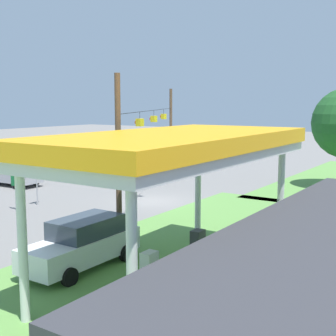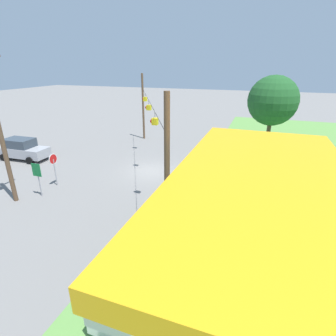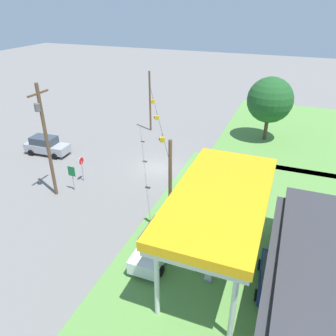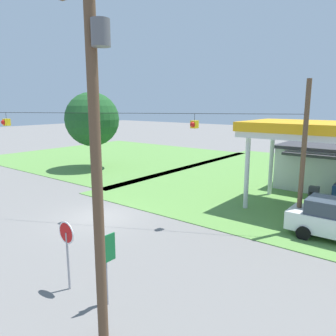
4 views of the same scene
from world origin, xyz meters
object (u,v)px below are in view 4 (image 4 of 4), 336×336
(route_sign, at_px, (106,256))
(utility_pole_main, at_px, (96,143))
(fuel_pump_near, at_px, (313,200))
(stop_sign_roadside, at_px, (67,241))
(tree_west_verge, at_px, (92,119))

(route_sign, xyz_separation_m, utility_pole_main, (1.12, -1.12, 3.77))
(fuel_pump_near, distance_m, route_sign, 14.29)
(stop_sign_roadside, height_order, route_sign, stop_sign_roadside)
(route_sign, height_order, tree_west_verge, tree_west_verge)
(tree_west_verge, bearing_deg, utility_pole_main, -38.74)
(stop_sign_roadside, relative_size, tree_west_verge, 0.33)
(stop_sign_roadside, distance_m, utility_pole_main, 4.76)
(fuel_pump_near, xyz_separation_m, route_sign, (-2.62, -14.02, 0.97))
(fuel_pump_near, xyz_separation_m, utility_pole_main, (-1.50, -15.14, 4.74))
(fuel_pump_near, relative_size, tree_west_verge, 0.21)
(fuel_pump_near, bearing_deg, stop_sign_roadside, -107.22)
(fuel_pump_near, height_order, tree_west_verge, tree_west_verge)
(utility_pole_main, xyz_separation_m, tree_west_verge, (-19.61, 15.73, -0.58))
(tree_west_verge, bearing_deg, route_sign, -38.30)
(utility_pole_main, relative_size, tree_west_verge, 1.30)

